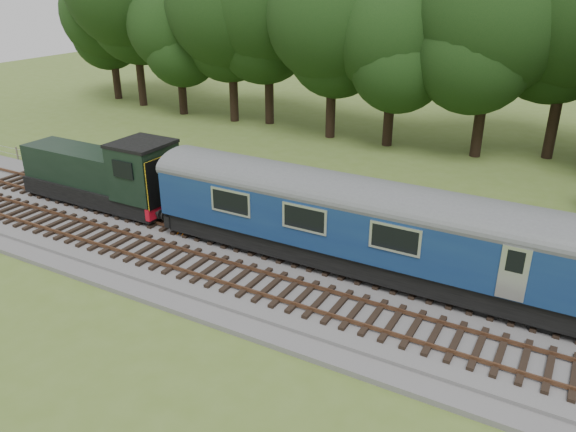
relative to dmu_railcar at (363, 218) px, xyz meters
The scene contains 9 objects.
ground 6.00m from the dmu_railcar, 164.98° to the right, with size 120.00×120.00×0.00m, color #4F6726.
ballast 5.92m from the dmu_railcar, 164.98° to the right, with size 70.00×7.00×0.35m, color #4C4C4F.
track_north 5.66m from the dmu_railcar, behind, with size 67.20×2.40×0.21m.
track_south 6.40m from the dmu_railcar, 150.10° to the right, with size 67.20×2.40×0.21m.
fence 6.60m from the dmu_railcar, 149.28° to the left, with size 64.00×0.12×1.00m, color #6B6054, non-canonical shape.
tree_line 21.41m from the dmu_railcar, 104.21° to the left, with size 70.00×8.00×18.00m, color black, non-canonical shape.
dmu_railcar is the anchor object (origin of this frame).
shunter_loco 13.94m from the dmu_railcar, behind, with size 8.91×2.60×3.38m.
worker 8.59m from the dmu_railcar, behind, with size 0.58×0.38×1.59m, color orange.
Camera 1 is at (12.42, -17.31, 11.37)m, focal length 35.00 mm.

